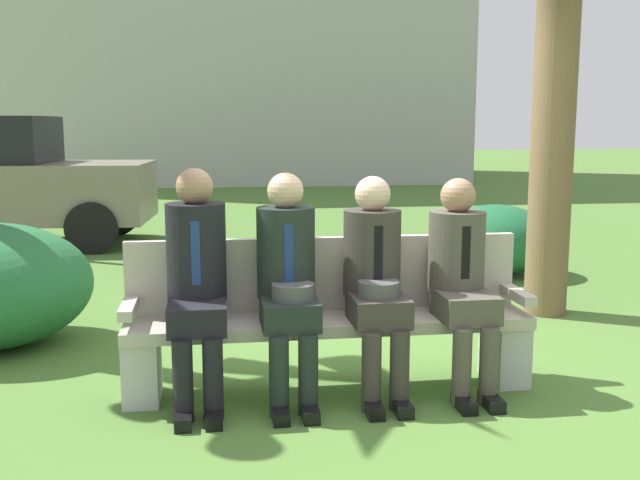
{
  "coord_description": "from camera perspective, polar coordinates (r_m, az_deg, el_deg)",
  "views": [
    {
      "loc": [
        -1.07,
        -4.44,
        1.58
      ],
      "look_at": [
        -0.39,
        0.16,
        0.85
      ],
      "focal_mm": 41.54,
      "sensor_mm": 36.0,
      "label": 1
    }
  ],
  "objects": [
    {
      "name": "ground_plane",
      "position": [
        4.84,
        4.96,
        -10.19
      ],
      "size": [
        80.0,
        80.0,
        0.0
      ],
      "primitive_type": "plane",
      "color": "#49702E"
    },
    {
      "name": "park_bench",
      "position": [
        4.47,
        0.64,
        -5.89
      ],
      "size": [
        2.4,
        0.44,
        0.9
      ],
      "color": "#B7AD9E",
      "rests_on": "ground"
    },
    {
      "name": "seated_man_leftmost",
      "position": [
        4.23,
        -9.5,
        -2.6
      ],
      "size": [
        0.34,
        0.72,
        1.34
      ],
      "color": "black",
      "rests_on": "ground"
    },
    {
      "name": "seated_man_centerleft",
      "position": [
        4.24,
        -2.5,
        -2.72
      ],
      "size": [
        0.34,
        0.72,
        1.31
      ],
      "color": "#1E2823",
      "rests_on": "ground"
    },
    {
      "name": "seated_man_centerright",
      "position": [
        4.32,
        4.28,
        -2.68
      ],
      "size": [
        0.34,
        0.72,
        1.28
      ],
      "color": "#38332D",
      "rests_on": "ground"
    },
    {
      "name": "seated_man_rightmost",
      "position": [
        4.47,
        10.8,
        -2.5
      ],
      "size": [
        0.34,
        0.72,
        1.26
      ],
      "color": "#4C473D",
      "rests_on": "ground"
    },
    {
      "name": "shrub_mid_lawn",
      "position": [
        8.04,
        13.37,
        0.03
      ],
      "size": [
        1.19,
        1.09,
        0.74
      ],
      "primitive_type": "ellipsoid",
      "color": "#1D5D36",
      "rests_on": "ground"
    }
  ]
}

